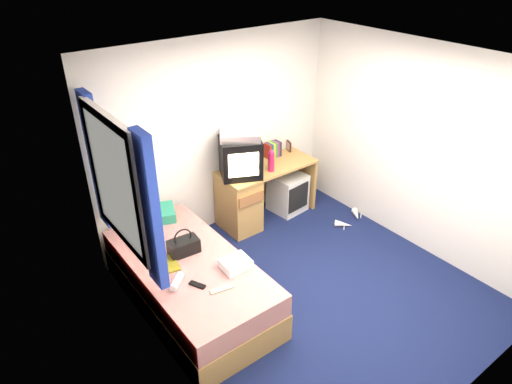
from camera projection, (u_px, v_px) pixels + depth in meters
ground at (309, 289)px, 4.90m from camera, size 3.40×3.40×0.00m
room_shell at (318, 169)px, 4.18m from camera, size 3.40×3.40×3.40m
bed at (190, 282)px, 4.60m from camera, size 1.01×2.00×0.54m
pillow at (151, 215)px, 5.08m from camera, size 0.60×0.49×0.11m
desk at (249, 196)px, 5.83m from camera, size 1.30×0.55×0.75m
storage_cube at (288, 192)px, 6.19m from camera, size 0.46×0.46×0.53m
crt_tv at (240, 157)px, 5.47m from camera, size 0.62×0.60×0.48m
vcr at (240, 135)px, 5.34m from camera, size 0.57×0.54×0.09m
book_row at (273, 150)px, 5.99m from camera, size 0.20×0.13×0.20m
picture_frame at (289, 146)px, 6.16m from camera, size 0.06×0.12×0.14m
pink_water_bottle at (271, 162)px, 5.62m from camera, size 0.08×0.08×0.25m
aerosol_can at (258, 160)px, 5.77m from camera, size 0.05×0.05×0.16m
handbag at (184, 246)px, 4.54m from camera, size 0.32×0.19×0.28m
towel at (236, 264)px, 4.35m from camera, size 0.28×0.24×0.09m
magazine at (167, 264)px, 4.41m from camera, size 0.27×0.32×0.01m
water_bottle at (177, 282)px, 4.15m from camera, size 0.20×0.18×0.07m
colour_swatch_fan at (222, 289)px, 4.10m from camera, size 0.23×0.10×0.01m
remote_control at (197, 285)px, 4.15m from camera, size 0.12×0.17×0.02m
window_assembly at (119, 183)px, 4.01m from camera, size 0.11×1.42×1.40m
white_heels at (350, 219)px, 6.01m from camera, size 0.51×0.29×0.09m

